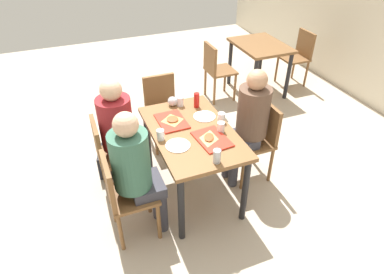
% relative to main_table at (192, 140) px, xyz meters
% --- Properties ---
extents(ground_plane, '(10.00, 10.00, 0.02)m').
position_rel_main_table_xyz_m(ground_plane, '(0.00, 0.00, -0.67)').
color(ground_plane, '#B7A893').
extents(main_table, '(1.19, 0.74, 0.77)m').
position_rel_main_table_xyz_m(main_table, '(0.00, 0.00, 0.00)').
color(main_table, brown).
rests_on(main_table, ground_plane).
extents(chair_near_left, '(0.40, 0.40, 0.87)m').
position_rel_main_table_xyz_m(chair_near_left, '(-0.30, -0.76, -0.15)').
color(chair_near_left, brown).
rests_on(chair_near_left, ground_plane).
extents(chair_near_right, '(0.40, 0.40, 0.87)m').
position_rel_main_table_xyz_m(chair_near_right, '(0.30, -0.76, -0.15)').
color(chair_near_right, brown).
rests_on(chair_near_right, ground_plane).
extents(chair_far_side, '(0.40, 0.40, 0.87)m').
position_rel_main_table_xyz_m(chair_far_side, '(0.00, 0.76, -0.15)').
color(chair_far_side, brown).
rests_on(chair_far_side, ground_plane).
extents(chair_left_end, '(0.40, 0.40, 0.87)m').
position_rel_main_table_xyz_m(chair_left_end, '(-0.98, 0.00, -0.15)').
color(chair_left_end, brown).
rests_on(chair_left_end, ground_plane).
extents(person_in_red, '(0.32, 0.42, 1.28)m').
position_rel_main_table_xyz_m(person_in_red, '(-0.30, -0.61, 0.09)').
color(person_in_red, '#383842').
rests_on(person_in_red, ground_plane).
extents(person_in_brown_jacket, '(0.32, 0.42, 1.28)m').
position_rel_main_table_xyz_m(person_in_brown_jacket, '(0.30, -0.61, 0.09)').
color(person_in_brown_jacket, '#383842').
rests_on(person_in_brown_jacket, ground_plane).
extents(person_far_side, '(0.32, 0.42, 1.28)m').
position_rel_main_table_xyz_m(person_far_side, '(-0.00, 0.61, 0.09)').
color(person_far_side, '#383842').
rests_on(person_far_side, ground_plane).
extents(tray_red_near, '(0.36, 0.27, 0.02)m').
position_rel_main_table_xyz_m(tray_red_near, '(-0.21, -0.13, 0.12)').
color(tray_red_near, red).
rests_on(tray_red_near, main_table).
extents(tray_red_far, '(0.38, 0.29, 0.02)m').
position_rel_main_table_xyz_m(tray_red_far, '(0.21, 0.11, 0.12)').
color(tray_red_far, red).
rests_on(tray_red_far, main_table).
extents(paper_plate_center, '(0.22, 0.22, 0.01)m').
position_rel_main_table_xyz_m(paper_plate_center, '(-0.18, 0.20, 0.11)').
color(paper_plate_center, white).
rests_on(paper_plate_center, main_table).
extents(paper_plate_near_edge, '(0.22, 0.22, 0.01)m').
position_rel_main_table_xyz_m(paper_plate_near_edge, '(0.18, -0.20, 0.11)').
color(paper_plate_near_edge, white).
rests_on(paper_plate_near_edge, main_table).
extents(pizza_slice_a, '(0.19, 0.19, 0.02)m').
position_rel_main_table_xyz_m(pizza_slice_a, '(-0.21, -0.12, 0.13)').
color(pizza_slice_a, tan).
rests_on(pizza_slice_a, tray_red_near).
extents(pizza_slice_b, '(0.23, 0.20, 0.02)m').
position_rel_main_table_xyz_m(pizza_slice_b, '(0.20, 0.09, 0.13)').
color(pizza_slice_b, '#DBAD60').
rests_on(pizza_slice_b, tray_red_far).
extents(plastic_cup_a, '(0.07, 0.07, 0.10)m').
position_rel_main_table_xyz_m(plastic_cup_a, '(-0.03, 0.32, 0.16)').
color(plastic_cup_a, white).
rests_on(plastic_cup_a, main_table).
extents(plastic_cup_b, '(0.07, 0.07, 0.10)m').
position_rel_main_table_xyz_m(plastic_cup_b, '(0.03, -0.32, 0.16)').
color(plastic_cup_b, white).
rests_on(plastic_cup_b, main_table).
extents(plastic_cup_c, '(0.07, 0.07, 0.10)m').
position_rel_main_table_xyz_m(plastic_cup_c, '(-0.48, 0.06, 0.16)').
color(plastic_cup_c, white).
rests_on(plastic_cup_c, main_table).
extents(plastic_cup_d, '(0.07, 0.07, 0.10)m').
position_rel_main_table_xyz_m(plastic_cup_d, '(0.12, 0.24, 0.16)').
color(plastic_cup_d, white).
rests_on(plastic_cup_d, main_table).
extents(soda_can, '(0.07, 0.07, 0.12)m').
position_rel_main_table_xyz_m(soda_can, '(0.51, 0.02, 0.17)').
color(soda_can, '#B7BCC6').
rests_on(soda_can, main_table).
extents(condiment_bottle, '(0.06, 0.06, 0.16)m').
position_rel_main_table_xyz_m(condiment_bottle, '(-0.39, 0.20, 0.19)').
color(condiment_bottle, red).
rests_on(condiment_bottle, main_table).
extents(foil_bundle, '(0.10, 0.10, 0.10)m').
position_rel_main_table_xyz_m(foil_bundle, '(-0.51, -0.02, 0.16)').
color(foil_bundle, silver).
rests_on(foil_bundle, main_table).
extents(handbag, '(0.35, 0.24, 0.28)m').
position_rel_main_table_xyz_m(handbag, '(-0.65, -0.77, -0.52)').
color(handbag, black).
rests_on(handbag, ground_plane).
extents(background_table, '(0.90, 0.70, 0.77)m').
position_rel_main_table_xyz_m(background_table, '(-1.75, 1.80, -0.03)').
color(background_table, brown).
rests_on(background_table, ground_plane).
extents(background_chair_near, '(0.40, 0.40, 0.87)m').
position_rel_main_table_xyz_m(background_chair_near, '(-1.75, 1.07, -0.15)').
color(background_chair_near, brown).
rests_on(background_chair_near, ground_plane).
extents(background_chair_far, '(0.40, 0.40, 0.87)m').
position_rel_main_table_xyz_m(background_chair_far, '(-1.75, 2.54, -0.15)').
color(background_chair_far, brown).
rests_on(background_chair_far, ground_plane).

